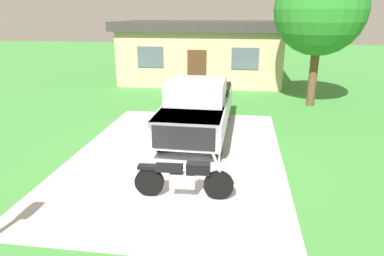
# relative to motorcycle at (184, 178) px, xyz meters

# --- Properties ---
(ground_plane) EXTENTS (80.00, 80.00, 0.00)m
(ground_plane) POSITION_rel_motorcycle_xyz_m (-0.59, 2.37, -0.47)
(ground_plane) COLOR #418E3D
(driveway_pad) EXTENTS (5.97, 8.97, 0.01)m
(driveway_pad) POSITION_rel_motorcycle_xyz_m (-0.59, 2.37, -0.47)
(driveway_pad) COLOR silver
(driveway_pad) RESTS_ON ground
(motorcycle) EXTENTS (2.21, 0.70, 1.09)m
(motorcycle) POSITION_rel_motorcycle_xyz_m (0.00, 0.00, 0.00)
(motorcycle) COLOR black
(motorcycle) RESTS_ON ground
(pickup_truck) EXTENTS (2.10, 5.66, 1.90)m
(pickup_truck) POSITION_rel_motorcycle_xyz_m (-0.25, 4.50, 0.48)
(pickup_truck) COLOR black
(pickup_truck) RESTS_ON ground
(shade_tree) EXTENTS (3.79, 3.79, 5.98)m
(shade_tree) POSITION_rel_motorcycle_xyz_m (4.26, 8.92, 3.60)
(shade_tree) COLOR brown
(shade_tree) RESTS_ON ground
(neighbor_house) EXTENTS (9.60, 5.60, 3.50)m
(neighbor_house) POSITION_rel_motorcycle_xyz_m (-1.22, 14.14, 1.32)
(neighbor_house) COLOR tan
(neighbor_house) RESTS_ON ground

